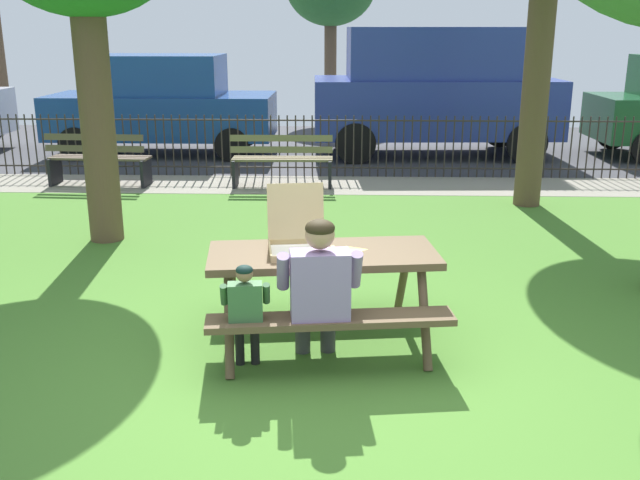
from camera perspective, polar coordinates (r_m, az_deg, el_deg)
ground at (r=6.91m, az=0.23°, el=-4.49°), size 28.00×11.34×0.02m
cobblestone_walkway at (r=11.68m, az=0.96°, el=4.35°), size 28.00×1.40×0.01m
street_asphalt at (r=15.53m, az=1.22°, el=7.41°), size 28.00×6.42×0.01m
picnic_table_foreground at (r=5.72m, az=0.23°, el=-2.57°), size 1.97×1.69×0.79m
pizza_box_open at (r=5.68m, az=-1.82°, el=0.36°), size 0.52×0.57×0.50m
pizza_slice_on_table at (r=5.70m, az=2.03°, el=-0.75°), size 0.27×0.21×0.02m
adult_at_table at (r=5.23m, az=-0.09°, el=-3.78°), size 0.63×0.62×1.19m
child_at_table at (r=5.23m, az=-5.91°, el=-5.39°), size 0.36×0.36×0.87m
iron_fence_streetside at (r=12.27m, az=1.03°, el=7.48°), size 22.42×0.03×1.04m
park_bench_left at (r=12.12m, az=-17.14°, el=6.09°), size 1.62×0.55×0.85m
park_bench_center at (r=11.50m, az=-3.01°, el=6.27°), size 1.61×0.48×0.85m
parked_car_center at (r=14.87m, az=-12.50°, el=10.55°), size 4.40×1.92×1.94m
parked_car_right at (r=14.50m, az=9.13°, el=11.78°), size 4.78×2.24×2.46m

